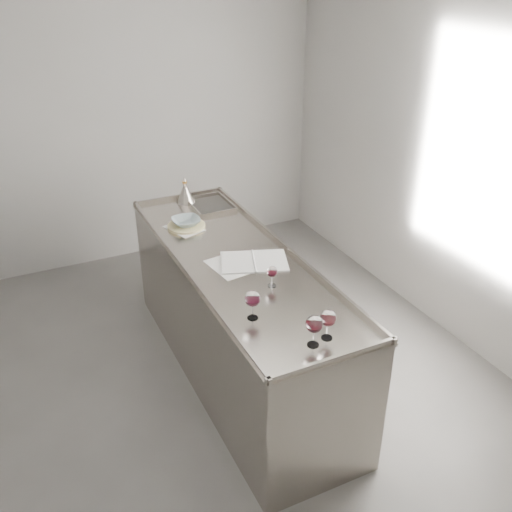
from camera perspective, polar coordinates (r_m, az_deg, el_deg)
name	(u,v)px	position (r m, az deg, el deg)	size (l,w,h in m)	color
room_shell	(175,228)	(3.18, -8.09, 2.80)	(4.54, 5.04, 2.84)	#524F4D
counter	(238,318)	(4.03, -1.81, -6.18)	(0.77, 2.42, 0.97)	gray
wine_glass_left	(253,299)	(3.13, -0.34, -4.35)	(0.09, 0.09, 0.17)	white
wine_glass_middle	(314,325)	(2.94, 5.84, -6.85)	(0.09, 0.09, 0.18)	white
wine_glass_right	(328,319)	(3.00, 7.22, -6.25)	(0.09, 0.09, 0.17)	white
wine_glass_small	(272,272)	(3.44, 1.62, -1.65)	(0.07, 0.07, 0.13)	white
notebook	(254,261)	(3.75, -0.20, -0.55)	(0.51, 0.43, 0.02)	white
loose_paper_top	(230,266)	(3.71, -2.65, -1.01)	(0.22, 0.32, 0.00)	silver
loose_paper_under	(184,228)	(4.24, -7.21, 2.76)	(0.19, 0.28, 0.00)	silver
trivet	(186,226)	(4.26, -6.98, 3.00)	(0.28, 0.28, 0.02)	#C7BB81
ceramic_bowl	(186,222)	(4.25, -7.01, 3.43)	(0.21, 0.21, 0.05)	gray
wine_funnel	(185,194)	(4.68, -7.08, 6.14)	(0.15, 0.15, 0.23)	#A79E94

